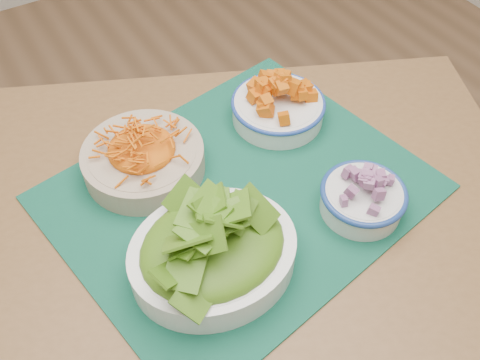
% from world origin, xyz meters
% --- Properties ---
extents(ground, '(4.00, 4.00, 0.00)m').
position_xyz_m(ground, '(0.00, 0.00, 0.00)').
color(ground, '#966C48').
rests_on(ground, ground).
extents(table, '(1.27, 1.09, 0.75)m').
position_xyz_m(table, '(-0.27, -0.17, 0.64)').
color(table, brown).
rests_on(table, ground).
extents(placemat, '(0.69, 0.60, 0.00)m').
position_xyz_m(placemat, '(-0.24, -0.17, 0.75)').
color(placemat, '#073427').
rests_on(placemat, table).
extents(carrot_bowl, '(0.27, 0.27, 0.09)m').
position_xyz_m(carrot_bowl, '(-0.36, -0.03, 0.80)').
color(carrot_bowl, tan).
rests_on(carrot_bowl, placemat).
extents(squash_bowl, '(0.18, 0.18, 0.09)m').
position_xyz_m(squash_bowl, '(-0.08, -0.04, 0.80)').
color(squash_bowl, white).
rests_on(squash_bowl, placemat).
extents(lettuce_bowl, '(0.28, 0.25, 0.13)m').
position_xyz_m(lettuce_bowl, '(-0.35, -0.28, 0.81)').
color(lettuce_bowl, white).
rests_on(lettuce_bowl, placemat).
extents(onion_bowl, '(0.15, 0.15, 0.08)m').
position_xyz_m(onion_bowl, '(-0.08, -0.31, 0.79)').
color(onion_bowl, silver).
rests_on(onion_bowl, placemat).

